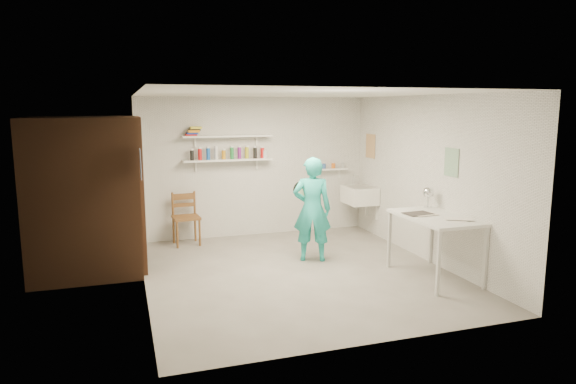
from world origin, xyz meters
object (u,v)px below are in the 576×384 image
object	(u,v)px
man	(312,209)
wooden_chair	(186,218)
wall_clock	(302,190)
work_table	(434,247)
desk_lamp	(429,192)
belfast_sink	(360,195)

from	to	relation	value
man	wooden_chair	xyz separation A→B (m)	(-1.64, 1.45, -0.31)
wooden_chair	wall_clock	bearing A→B (deg)	-42.36
man	work_table	size ratio (longest dim) A/B	1.22
wooden_chair	work_table	world-z (taller)	wooden_chair
desk_lamp	wall_clock	bearing A→B (deg)	148.26
wall_clock	belfast_sink	bearing A→B (deg)	55.67
belfast_sink	work_table	bearing A→B (deg)	-92.56
man	desk_lamp	xyz separation A→B (m)	(1.45, -0.74, 0.29)
wall_clock	work_table	size ratio (longest dim) A/B	0.22
wooden_chair	work_table	size ratio (longest dim) A/B	0.72
man	wooden_chair	world-z (taller)	man
man	desk_lamp	distance (m)	1.66
work_table	desk_lamp	world-z (taller)	desk_lamp
belfast_sink	wall_clock	xyz separation A→B (m)	(-1.43, -1.02, 0.32)
belfast_sink	wooden_chair	world-z (taller)	wooden_chair
belfast_sink	desk_lamp	distance (m)	2.00
wall_clock	man	bearing A→B (deg)	-49.36
work_table	belfast_sink	bearing A→B (deg)	87.44
wall_clock	desk_lamp	distance (m)	1.80
belfast_sink	wall_clock	world-z (taller)	wall_clock
wall_clock	desk_lamp	world-z (taller)	wall_clock
wooden_chair	man	bearing A→B (deg)	-45.35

